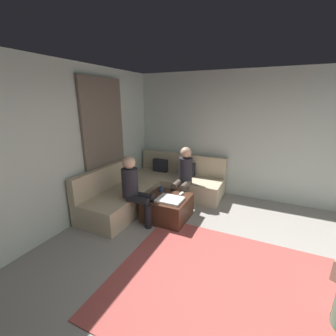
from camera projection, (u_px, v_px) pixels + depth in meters
The scene contains 12 objects.
ground_plane at pixel (239, 302), 2.51m from camera, with size 6.00×6.00×0.10m, color gray.
wall_back at pixel (266, 138), 4.65m from camera, with size 6.00×0.12×2.70m, color silver.
wall_left at pixel (40, 154), 3.29m from camera, with size 0.12×6.00×2.70m, color silver.
curtain_panel at pixel (105, 145), 4.41m from camera, with size 0.06×1.10×2.50m, color #726659.
area_rug at pixel (223, 285), 2.66m from camera, with size 2.60×2.20×0.01m, color #AD4C47.
sectional_couch at pixel (154, 187), 4.88m from camera, with size 2.10×2.55×0.87m.
ottoman at pixel (167, 207), 4.13m from camera, with size 0.76×0.76×0.42m, color #4C2D1E.
folded_blanket at pixel (170, 200), 3.92m from camera, with size 0.44×0.36×0.04m, color white.
coffee_mug at pixel (161, 189), 4.30m from camera, with size 0.08×0.08×0.10m, color #334C72.
game_remote at pixel (181, 194), 4.19m from camera, with size 0.05×0.15×0.02m, color white.
person_on_couch_back at pixel (184, 174), 4.55m from camera, with size 0.30×0.60×1.20m.
person_on_couch_side at pixel (135, 187), 3.88m from camera, with size 0.60×0.30×1.20m.
Camera 1 is at (0.12, -2.11, 2.11)m, focal length 24.08 mm.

